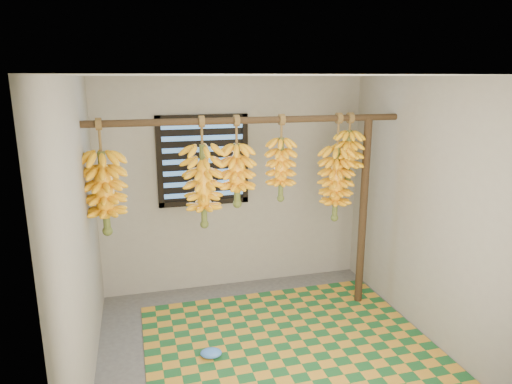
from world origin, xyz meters
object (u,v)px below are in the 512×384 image
object	(u,v)px
banana_bunch_a	(104,193)
banana_bunch_b	(203,186)
banana_bunch_d	(281,169)
banana_bunch_f	(348,156)
plastic_bag	(211,353)
support_post	(363,214)
banana_bunch_e	(336,184)
woven_mat	(288,343)
banana_bunch_c	(237,175)

from	to	relation	value
banana_bunch_a	banana_bunch_b	world-z (taller)	same
banana_bunch_d	banana_bunch_f	world-z (taller)	same
plastic_bag	banana_bunch_b	world-z (taller)	banana_bunch_b
plastic_bag	banana_bunch_f	world-z (taller)	banana_bunch_f
support_post	banana_bunch_e	xyz separation A→B (m)	(-0.32, -0.00, 0.34)
woven_mat	banana_bunch_a	size ratio (longest dim) A/B	2.50
support_post	banana_bunch_a	world-z (taller)	banana_bunch_a
banana_bunch_a	banana_bunch_e	distance (m)	2.23
support_post	plastic_bag	distance (m)	2.07
banana_bunch_b	support_post	bearing A→B (deg)	-0.00
banana_bunch_c	banana_bunch_d	distance (m)	0.44
plastic_bag	support_post	bearing A→B (deg)	19.87
banana_bunch_b	banana_bunch_c	size ratio (longest dim) A/B	1.21
woven_mat	banana_bunch_e	size ratio (longest dim) A/B	2.37
plastic_bag	banana_bunch_d	xyz separation A→B (m)	(0.82, 0.63, 1.47)
support_post	plastic_bag	world-z (taller)	support_post
support_post	banana_bunch_a	distance (m)	2.58
woven_mat	banana_bunch_e	world-z (taller)	banana_bunch_e
support_post	banana_bunch_d	size ratio (longest dim) A/B	2.38
banana_bunch_b	banana_bunch_d	xyz separation A→B (m)	(0.76, -0.00, 0.12)
woven_mat	banana_bunch_f	size ratio (longest dim) A/B	3.70
banana_bunch_f	banana_bunch_b	bearing A→B (deg)	180.00
banana_bunch_f	banana_bunch_e	bearing A→B (deg)	-180.00
support_post	banana_bunch_b	size ratio (longest dim) A/B	1.92
support_post	plastic_bag	xyz separation A→B (m)	(-1.73, -0.63, -0.95)
support_post	woven_mat	size ratio (longest dim) A/B	0.78
banana_bunch_b	banana_bunch_e	distance (m)	1.35
woven_mat	support_post	bearing A→B (deg)	29.92
banana_bunch_a	banana_bunch_f	xyz separation A→B (m)	(2.35, 0.00, 0.23)
plastic_bag	banana_bunch_c	xyz separation A→B (m)	(0.39, 0.63, 1.44)
banana_bunch_c	banana_bunch_d	world-z (taller)	same
banana_bunch_b	banana_bunch_f	bearing A→B (deg)	0.00
banana_bunch_a	banana_bunch_e	xyz separation A→B (m)	(2.23, 0.00, -0.05)
plastic_bag	banana_bunch_a	bearing A→B (deg)	142.48
banana_bunch_d	support_post	bearing A→B (deg)	0.00
banana_bunch_c	plastic_bag	bearing A→B (deg)	-121.72
woven_mat	banana_bunch_b	size ratio (longest dim) A/B	2.47
banana_bunch_d	woven_mat	bearing A→B (deg)	-99.60
banana_bunch_a	banana_bunch_f	distance (m)	2.36
banana_bunch_b	woven_mat	bearing A→B (deg)	-41.29
banana_bunch_c	banana_bunch_f	xyz separation A→B (m)	(1.15, 0.00, 0.13)
banana_bunch_b	banana_bunch_f	distance (m)	1.48
banana_bunch_a	banana_bunch_b	bearing A→B (deg)	0.00
plastic_bag	banana_bunch_f	bearing A→B (deg)	22.24
banana_bunch_c	banana_bunch_f	size ratio (longest dim) A/B	1.24
banana_bunch_f	plastic_bag	bearing A→B (deg)	-157.76
plastic_bag	banana_bunch_d	world-z (taller)	banana_bunch_d
banana_bunch_a	banana_bunch_f	size ratio (longest dim) A/B	1.48
banana_bunch_b	banana_bunch_d	bearing A→B (deg)	-0.00
support_post	banana_bunch_a	size ratio (longest dim) A/B	1.94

